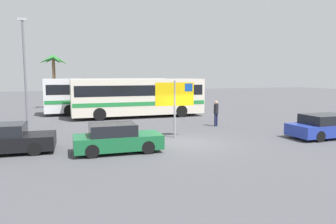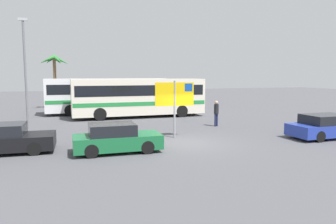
{
  "view_description": "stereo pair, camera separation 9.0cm",
  "coord_description": "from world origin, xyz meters",
  "px_view_note": "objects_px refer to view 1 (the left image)",
  "views": [
    {
      "loc": [
        -6.14,
        -15.14,
        3.51
      ],
      "look_at": [
        -0.03,
        2.9,
        1.3
      ],
      "focal_mm": 34.21,
      "sensor_mm": 36.0,
      "label": 1
    },
    {
      "loc": [
        -6.05,
        -15.17,
        3.51
      ],
      "look_at": [
        -0.03,
        2.9,
        1.3
      ],
      "focal_mm": 34.21,
      "sensor_mm": 36.0,
      "label": 2
    }
  ],
  "objects_px": {
    "bus_rear_coach": "(107,94)",
    "pedestrian_crossing_lot": "(216,111)",
    "ferry_sign": "(176,96)",
    "bus_front_coach": "(139,96)",
    "car_blue": "(328,126)",
    "car_green": "(117,139)",
    "car_black": "(3,139)"
  },
  "relations": [
    {
      "from": "bus_rear_coach",
      "to": "ferry_sign",
      "type": "bearing_deg",
      "value": -81.25
    },
    {
      "from": "ferry_sign",
      "to": "pedestrian_crossing_lot",
      "type": "xyz_separation_m",
      "value": [
        4.01,
        2.87,
        -1.29
      ]
    },
    {
      "from": "bus_front_coach",
      "to": "pedestrian_crossing_lot",
      "type": "xyz_separation_m",
      "value": [
        3.9,
        -6.4,
        -0.74
      ]
    },
    {
      "from": "car_green",
      "to": "bus_rear_coach",
      "type": "bearing_deg",
      "value": 84.46
    },
    {
      "from": "car_green",
      "to": "bus_front_coach",
      "type": "bearing_deg",
      "value": 72.83
    },
    {
      "from": "car_blue",
      "to": "car_green",
      "type": "bearing_deg",
      "value": 178.15
    },
    {
      "from": "bus_rear_coach",
      "to": "car_black",
      "type": "distance_m",
      "value": 15.25
    },
    {
      "from": "bus_front_coach",
      "to": "car_black",
      "type": "height_order",
      "value": "bus_front_coach"
    },
    {
      "from": "car_green",
      "to": "car_blue",
      "type": "distance_m",
      "value": 11.83
    },
    {
      "from": "bus_rear_coach",
      "to": "ferry_sign",
      "type": "xyz_separation_m",
      "value": [
        1.97,
        -12.77,
        0.54
      ]
    },
    {
      "from": "pedestrian_crossing_lot",
      "to": "ferry_sign",
      "type": "bearing_deg",
      "value": 101.33
    },
    {
      "from": "bus_rear_coach",
      "to": "car_black",
      "type": "height_order",
      "value": "bus_rear_coach"
    },
    {
      "from": "bus_front_coach",
      "to": "pedestrian_crossing_lot",
      "type": "bearing_deg",
      "value": -58.66
    },
    {
      "from": "ferry_sign",
      "to": "car_black",
      "type": "xyz_separation_m",
      "value": [
        -8.58,
        -0.92,
        -1.69
      ]
    },
    {
      "from": "bus_front_coach",
      "to": "ferry_sign",
      "type": "xyz_separation_m",
      "value": [
        -0.12,
        -9.27,
        0.54
      ]
    },
    {
      "from": "ferry_sign",
      "to": "car_blue",
      "type": "distance_m",
      "value": 8.73
    },
    {
      "from": "bus_front_coach",
      "to": "car_blue",
      "type": "height_order",
      "value": "bus_front_coach"
    },
    {
      "from": "car_green",
      "to": "car_blue",
      "type": "xyz_separation_m",
      "value": [
        11.82,
        -0.38,
        0.0
      ]
    },
    {
      "from": "bus_front_coach",
      "to": "bus_rear_coach",
      "type": "height_order",
      "value": "same"
    },
    {
      "from": "car_blue",
      "to": "pedestrian_crossing_lot",
      "type": "bearing_deg",
      "value": 126.0
    },
    {
      "from": "bus_front_coach",
      "to": "bus_rear_coach",
      "type": "relative_size",
      "value": 1.0
    },
    {
      "from": "bus_rear_coach",
      "to": "car_blue",
      "type": "xyz_separation_m",
      "value": [
        10.07,
        -15.53,
        -1.15
      ]
    },
    {
      "from": "car_blue",
      "to": "pedestrian_crossing_lot",
      "type": "height_order",
      "value": "pedestrian_crossing_lot"
    },
    {
      "from": "bus_rear_coach",
      "to": "car_black",
      "type": "bearing_deg",
      "value": -115.78
    },
    {
      "from": "bus_front_coach",
      "to": "car_green",
      "type": "relative_size",
      "value": 2.75
    },
    {
      "from": "ferry_sign",
      "to": "bus_rear_coach",
      "type": "bearing_deg",
      "value": 103.88
    },
    {
      "from": "car_green",
      "to": "car_black",
      "type": "distance_m",
      "value": 5.07
    },
    {
      "from": "ferry_sign",
      "to": "car_black",
      "type": "distance_m",
      "value": 8.79
    },
    {
      "from": "bus_rear_coach",
      "to": "pedestrian_crossing_lot",
      "type": "xyz_separation_m",
      "value": [
        5.98,
        -9.9,
        -0.74
      ]
    },
    {
      "from": "car_blue",
      "to": "bus_rear_coach",
      "type": "bearing_deg",
      "value": 122.97
    },
    {
      "from": "ferry_sign",
      "to": "car_black",
      "type": "bearing_deg",
      "value": -168.75
    },
    {
      "from": "bus_front_coach",
      "to": "car_blue",
      "type": "distance_m",
      "value": 14.49
    }
  ]
}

